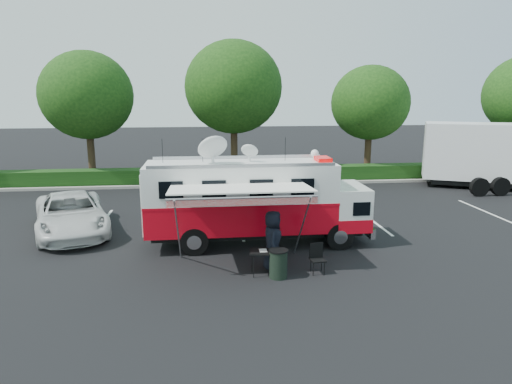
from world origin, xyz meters
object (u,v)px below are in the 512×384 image
(trash_bin, at_px, (278,264))
(folding_table, at_px, (265,252))
(white_suv, at_px, (73,233))
(command_truck, at_px, (256,200))

(trash_bin, bearing_deg, folding_table, 144.13)
(white_suv, xyz_separation_m, folding_table, (7.27, -5.25, 0.74))
(command_truck, bearing_deg, folding_table, -91.02)
(folding_table, distance_m, trash_bin, 0.56)
(white_suv, distance_m, trash_bin, 9.45)
(trash_bin, bearing_deg, command_truck, 95.74)
(command_truck, height_order, white_suv, command_truck)
(command_truck, height_order, trash_bin, command_truck)
(command_truck, distance_m, folding_table, 3.19)
(white_suv, height_order, folding_table, white_suv)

